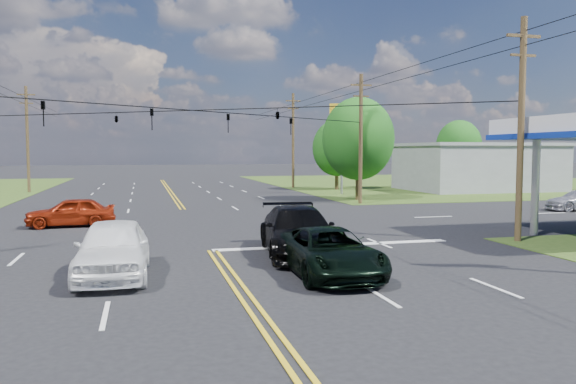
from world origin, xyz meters
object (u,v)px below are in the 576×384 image
object	(u,v)px
retail_ne	(477,168)
pole_right_far	(293,139)
pickup_dkgreen	(329,252)
suv_black	(298,231)
pole_se	(521,127)
pole_ne	(361,137)
pole_left_far	(27,138)
tree_right_a	(358,139)
pickup_white	(113,248)
tree_right_b	(337,148)
tree_far_r	(459,146)

from	to	relation	value
retail_ne	pole_right_far	bearing A→B (deg)	154.80
pickup_dkgreen	suv_black	size ratio (longest dim) A/B	0.86
pole_se	pole_ne	world-z (taller)	same
pole_left_far	tree_right_a	bearing A→B (deg)	-30.65
pole_right_far	pickup_white	xyz separation A→B (m)	(-16.50, -39.75, -4.28)
pickup_white	tree_right_b	bearing A→B (deg)	62.57
retail_ne	pole_left_far	distance (m)	43.84
tree_right_a	suv_black	size ratio (longest dim) A/B	1.33
pickup_dkgreen	pickup_white	bearing A→B (deg)	167.35
tree_right_a	pickup_white	distance (m)	29.77
pole_se	pole_right_far	xyz separation A→B (m)	(0.00, 37.00, 0.25)
pole_se	suv_black	world-z (taller)	pole_se
tree_far_r	pickup_dkgreen	size ratio (longest dim) A/B	1.44
tree_right_b	tree_far_r	xyz separation A→B (m)	(17.50, 6.00, 0.33)
tree_right_a	pickup_dkgreen	bearing A→B (deg)	-113.55
tree_far_r	tree_right_a	bearing A→B (deg)	-138.01
pole_se	suv_black	distance (m)	10.80
tree_right_a	pickup_dkgreen	xyz separation A→B (m)	(-11.00, -25.24, -4.13)
tree_far_r	pole_se	bearing A→B (deg)	-118.30
retail_ne	pickup_dkgreen	size ratio (longest dim) A/B	2.64
suv_black	pickup_white	size ratio (longest dim) A/B	1.18
pole_ne	tree_far_r	size ratio (longest dim) A/B	1.25
pole_left_far	pickup_white	bearing A→B (deg)	-76.56
pickup_dkgreen	tree_right_a	bearing A→B (deg)	66.73
pole_left_far	tree_far_r	size ratio (longest dim) A/B	1.31
tree_right_b	pole_se	bearing A→B (deg)	-96.05
pole_left_far	pole_right_far	size ratio (longest dim) A/B	1.00
retail_ne	tree_right_b	distance (m)	14.22
retail_ne	pickup_white	xyz separation A→B (m)	(-33.50, -31.75, -1.31)
pole_ne	suv_black	world-z (taller)	pole_ne
tree_right_b	pickup_white	world-z (taller)	tree_right_b
retail_ne	tree_right_a	xyz separation A→B (m)	(-16.00, -8.00, 2.67)
tree_right_b	suv_black	bearing A→B (deg)	-111.86
retail_ne	pole_ne	xyz separation A→B (m)	(-17.00, -11.00, 2.72)
pole_left_far	pickup_dkgreen	size ratio (longest dim) A/B	1.89
tree_right_b	pickup_dkgreen	world-z (taller)	tree_right_b
pole_se	pole_ne	bearing A→B (deg)	90.00
pole_ne	pickup_white	size ratio (longest dim) A/B	1.82
pole_right_far	suv_black	world-z (taller)	pole_right_far
pole_se	pickup_white	xyz separation A→B (m)	(-16.50, -2.75, -4.02)
pole_left_far	suv_black	xyz separation A→B (m)	(16.00, -37.66, -4.28)
suv_black	pickup_white	distance (m)	6.83
tree_right_b	tree_far_r	bearing A→B (deg)	18.92
retail_ne	suv_black	xyz separation A→B (m)	(-27.00, -29.66, -1.31)
pickup_dkgreen	suv_black	bearing A→B (deg)	90.28
pole_right_far	pickup_white	world-z (taller)	pole_right_far
pole_se	tree_far_r	size ratio (longest dim) A/B	1.25
pole_se	retail_ne	bearing A→B (deg)	59.62
pole_right_far	tree_right_a	xyz separation A→B (m)	(1.00, -16.00, -0.30)
pole_se	pole_ne	size ratio (longest dim) A/B	1.00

